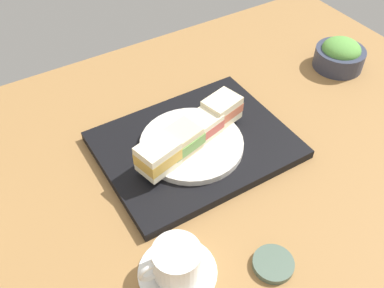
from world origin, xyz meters
TOP-DOWN VIEW (x-y plane):
  - ground_plane at (0.00, 0.00)cm, footprint 140.00×100.00cm
  - serving_tray at (2.68, -4.54)cm, footprint 40.52×31.49cm
  - sandwich_plate at (4.08, -3.72)cm, footprint 22.27×22.27cm
  - sandwich_nearmost at (-5.35, -6.44)cm, footprint 9.20×7.64cm
  - sandwich_inner_near at (0.93, -4.63)cm, footprint 9.05×7.64cm
  - sandwich_inner_far at (7.22, -2.81)cm, footprint 9.51×8.08cm
  - sandwich_farmost at (13.51, -1.00)cm, footprint 9.01×7.61cm
  - salad_bowl at (-46.90, -11.11)cm, footprint 13.19×13.19cm
  - coffee_cup at (21.09, 19.34)cm, footprint 13.74×13.71cm
  - small_sauce_dish at (6.17, 26.89)cm, footprint 7.26×7.26cm

SIDE VIEW (x-z plane):
  - ground_plane at x=0.00cm, z-range -3.00..0.00cm
  - small_sauce_dish at x=6.17cm, z-range 0.00..1.24cm
  - serving_tray at x=2.68cm, z-range 0.00..2.11cm
  - sandwich_plate at x=4.08cm, z-range 2.11..3.56cm
  - coffee_cup at x=21.09cm, z-range -0.35..6.58cm
  - salad_bowl at x=-46.90cm, z-range -0.37..7.75cm
  - sandwich_inner_near at x=0.93cm, z-range 3.56..8.22cm
  - sandwich_inner_far at x=7.22cm, z-range 3.56..8.91cm
  - sandwich_nearmost at x=-5.35cm, z-range 3.56..9.19cm
  - sandwich_farmost at x=13.51cm, z-range 3.56..9.61cm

